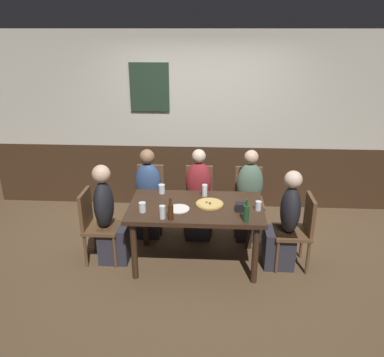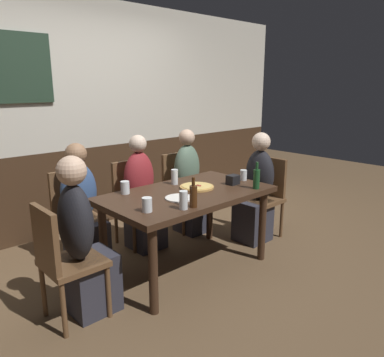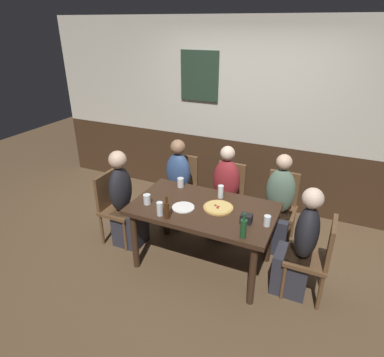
% 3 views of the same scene
% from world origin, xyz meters
% --- Properties ---
extents(ground_plane, '(12.00, 12.00, 0.00)m').
position_xyz_m(ground_plane, '(0.00, 0.00, 0.00)').
color(ground_plane, brown).
extents(wall_back, '(6.40, 0.13, 2.60)m').
position_xyz_m(wall_back, '(-0.01, 1.65, 1.30)').
color(wall_back, '#3D2819').
rests_on(wall_back, ground_plane).
extents(dining_table, '(1.51, 0.87, 0.74)m').
position_xyz_m(dining_table, '(0.00, 0.00, 0.65)').
color(dining_table, '#382316').
rests_on(dining_table, ground_plane).
extents(chair_left_far, '(0.40, 0.40, 0.88)m').
position_xyz_m(chair_left_far, '(-0.66, 0.85, 0.50)').
color(chair_left_far, brown).
rests_on(chair_left_far, ground_plane).
extents(chair_head_east, '(0.40, 0.40, 0.88)m').
position_xyz_m(chair_head_east, '(1.17, 0.00, 0.50)').
color(chair_head_east, brown).
rests_on(chair_head_east, ground_plane).
extents(chair_mid_far, '(0.40, 0.40, 0.88)m').
position_xyz_m(chair_mid_far, '(0.00, 0.85, 0.50)').
color(chair_mid_far, brown).
rests_on(chair_mid_far, ground_plane).
extents(chair_right_far, '(0.40, 0.40, 0.88)m').
position_xyz_m(chair_right_far, '(0.66, 0.85, 0.50)').
color(chair_right_far, brown).
rests_on(chair_right_far, ground_plane).
extents(chair_head_west, '(0.40, 0.40, 0.88)m').
position_xyz_m(chair_head_west, '(-1.17, 0.00, 0.50)').
color(chair_head_west, brown).
rests_on(chair_head_west, ground_plane).
extents(person_left_far, '(0.34, 0.37, 1.16)m').
position_xyz_m(person_left_far, '(-0.66, 0.69, 0.49)').
color(person_left_far, '#2D2D38').
rests_on(person_left_far, ground_plane).
extents(person_head_east, '(0.37, 0.34, 1.18)m').
position_xyz_m(person_head_east, '(1.01, 0.00, 0.50)').
color(person_head_east, '#2D2D38').
rests_on(person_head_east, ground_plane).
extents(person_mid_far, '(0.34, 0.37, 1.18)m').
position_xyz_m(person_mid_far, '(-0.00, 0.69, 0.49)').
color(person_mid_far, '#2D2D38').
rests_on(person_mid_far, ground_plane).
extents(person_right_far, '(0.34, 0.37, 1.18)m').
position_xyz_m(person_right_far, '(0.66, 0.69, 0.50)').
color(person_right_far, '#2D2D38').
rests_on(person_right_far, ground_plane).
extents(person_head_west, '(0.37, 0.34, 1.20)m').
position_xyz_m(person_head_west, '(-1.01, 0.00, 0.51)').
color(person_head_west, '#2D2D38').
rests_on(person_head_west, ground_plane).
extents(pizza, '(0.31, 0.31, 0.03)m').
position_xyz_m(pizza, '(0.15, 0.03, 0.75)').
color(pizza, tan).
rests_on(pizza, dining_table).
extents(pint_glass_amber, '(0.06, 0.06, 0.14)m').
position_xyz_m(pint_glass_amber, '(0.09, 0.28, 0.80)').
color(pint_glass_amber, silver).
rests_on(pint_glass_amber, dining_table).
extents(pint_glass_stout, '(0.08, 0.08, 0.11)m').
position_xyz_m(pint_glass_stout, '(-0.57, -0.19, 0.79)').
color(pint_glass_stout, silver).
rests_on(pint_glass_stout, dining_table).
extents(beer_glass_half, '(0.06, 0.06, 0.14)m').
position_xyz_m(beer_glass_half, '(-0.34, -0.33, 0.80)').
color(beer_glass_half, silver).
rests_on(beer_glass_half, dining_table).
extents(highball_clear, '(0.07, 0.07, 0.10)m').
position_xyz_m(highball_clear, '(0.69, -0.07, 0.79)').
color(highball_clear, silver).
rests_on(highball_clear, dining_table).
extents(pint_glass_pale, '(0.08, 0.08, 0.11)m').
position_xyz_m(pint_glass_pale, '(-0.43, 0.33, 0.79)').
color(pint_glass_pale, silver).
rests_on(pint_glass_pale, dining_table).
extents(beer_bottle_green, '(0.06, 0.06, 0.25)m').
position_xyz_m(beer_bottle_green, '(0.54, -0.35, 0.84)').
color(beer_bottle_green, '#194723').
rests_on(beer_bottle_green, dining_table).
extents(beer_bottle_brown, '(0.06, 0.06, 0.24)m').
position_xyz_m(beer_bottle_brown, '(-0.25, -0.35, 0.83)').
color(beer_bottle_brown, '#42230F').
rests_on(beer_bottle_brown, dining_table).
extents(plate_white_large, '(0.24, 0.24, 0.01)m').
position_xyz_m(plate_white_large, '(-0.18, -0.11, 0.75)').
color(plate_white_large, white).
rests_on(plate_white_large, dining_table).
extents(condiment_caddy, '(0.11, 0.09, 0.09)m').
position_xyz_m(condiment_caddy, '(0.49, -0.11, 0.79)').
color(condiment_caddy, black).
rests_on(condiment_caddy, dining_table).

